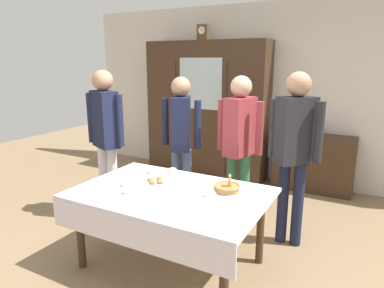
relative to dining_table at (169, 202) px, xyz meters
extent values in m
plane|color=#846B4C|center=(0.00, 0.24, -0.64)|extent=(12.00, 12.00, 0.00)
cube|color=silver|center=(0.00, 2.89, 0.71)|extent=(6.40, 0.10, 2.70)
cylinder|color=#3D2819|center=(-0.71, -0.39, -0.29)|extent=(0.07, 0.07, 0.70)
cylinder|color=#3D2819|center=(0.71, -0.39, -0.29)|extent=(0.07, 0.07, 0.70)
cylinder|color=#3D2819|center=(-0.71, 0.46, -0.29)|extent=(0.07, 0.07, 0.70)
cylinder|color=#3D2819|center=(0.71, 0.46, -0.29)|extent=(0.07, 0.07, 0.70)
cube|color=silver|center=(0.00, 0.04, 0.07)|extent=(1.70, 1.13, 0.03)
cube|color=silver|center=(0.00, -0.53, -0.06)|extent=(1.70, 0.01, 0.24)
cube|color=#3D2819|center=(-0.90, 2.59, 0.44)|extent=(2.00, 0.45, 2.16)
cube|color=silver|center=(-0.90, 2.36, 0.87)|extent=(0.72, 0.01, 0.78)
cube|color=black|center=(-1.34, 2.36, 0.33)|extent=(0.01, 0.01, 1.73)
cube|color=black|center=(-0.46, 2.36, 0.33)|extent=(0.01, 0.01, 1.73)
cube|color=brown|center=(-0.97, 2.59, 1.64)|extent=(0.18, 0.10, 0.24)
cylinder|color=white|center=(-0.97, 2.54, 1.67)|extent=(0.11, 0.01, 0.11)
cube|color=black|center=(-0.97, 2.53, 1.68)|extent=(0.00, 0.00, 0.04)
cube|color=black|center=(-0.95, 2.53, 1.67)|extent=(0.05, 0.00, 0.00)
cube|color=#3D2819|center=(0.80, 2.64, -0.22)|extent=(1.11, 0.35, 0.83)
cube|color=#99332D|center=(0.80, 2.64, 0.21)|extent=(0.15, 0.18, 0.04)
cube|color=#664C7A|center=(0.80, 2.64, 0.24)|extent=(0.14, 0.22, 0.03)
cube|color=#99332D|center=(0.80, 2.64, 0.27)|extent=(0.13, 0.18, 0.04)
cube|color=#B29333|center=(0.80, 2.64, 0.31)|extent=(0.12, 0.18, 0.04)
cylinder|color=white|center=(0.37, 0.08, 0.09)|extent=(0.13, 0.13, 0.01)
cylinder|color=white|center=(0.37, 0.08, 0.12)|extent=(0.08, 0.08, 0.05)
torus|color=white|center=(0.40, 0.08, 0.13)|extent=(0.04, 0.01, 0.04)
cylinder|color=#47230F|center=(0.37, 0.08, 0.15)|extent=(0.06, 0.06, 0.01)
cylinder|color=white|center=(-0.23, 0.45, 0.09)|extent=(0.13, 0.13, 0.01)
cylinder|color=white|center=(-0.23, 0.45, 0.12)|extent=(0.08, 0.08, 0.05)
torus|color=white|center=(-0.19, 0.45, 0.13)|extent=(0.04, 0.01, 0.04)
cylinder|color=#47230F|center=(-0.23, 0.45, 0.15)|extent=(0.06, 0.06, 0.01)
cylinder|color=silver|center=(-0.42, -0.06, 0.09)|extent=(0.13, 0.13, 0.01)
cylinder|color=silver|center=(-0.42, -0.06, 0.12)|extent=(0.08, 0.08, 0.05)
torus|color=silver|center=(-0.38, -0.06, 0.13)|extent=(0.04, 0.01, 0.04)
cylinder|color=white|center=(-0.29, -0.20, 0.09)|extent=(0.13, 0.13, 0.01)
cylinder|color=white|center=(-0.29, -0.20, 0.12)|extent=(0.08, 0.08, 0.05)
torus|color=white|center=(-0.25, -0.20, 0.13)|extent=(0.04, 0.01, 0.04)
cylinder|color=#47230F|center=(-0.29, -0.20, 0.15)|extent=(0.06, 0.06, 0.01)
cylinder|color=white|center=(-0.42, 0.35, 0.09)|extent=(0.13, 0.13, 0.01)
cylinder|color=white|center=(-0.42, 0.35, 0.12)|extent=(0.08, 0.08, 0.05)
torus|color=white|center=(-0.39, 0.35, 0.13)|extent=(0.04, 0.01, 0.04)
cylinder|color=#9E7542|center=(0.44, 0.28, 0.11)|extent=(0.22, 0.22, 0.05)
torus|color=#9E7542|center=(0.44, 0.28, 0.14)|extent=(0.24, 0.24, 0.02)
cylinder|color=tan|center=(0.46, 0.27, 0.19)|extent=(0.04, 0.02, 0.12)
cylinder|color=tan|center=(0.47, 0.28, 0.19)|extent=(0.03, 0.02, 0.12)
cylinder|color=tan|center=(0.46, 0.30, 0.19)|extent=(0.04, 0.04, 0.12)
cylinder|color=white|center=(-0.23, 0.15, 0.10)|extent=(0.28, 0.28, 0.01)
ellipsoid|color=#BC7F3D|center=(-0.18, 0.14, 0.12)|extent=(0.07, 0.05, 0.04)
ellipsoid|color=#BC7F3D|center=(-0.23, 0.21, 0.12)|extent=(0.07, 0.05, 0.04)
ellipsoid|color=#BC7F3D|center=(-0.29, 0.15, 0.12)|extent=(0.07, 0.05, 0.04)
ellipsoid|color=#BC7F3D|center=(-0.24, 0.09, 0.12)|extent=(0.07, 0.05, 0.04)
cube|color=silver|center=(0.19, -0.35, 0.09)|extent=(0.10, 0.01, 0.00)
ellipsoid|color=silver|center=(0.24, -0.35, 0.09)|extent=(0.03, 0.02, 0.01)
cube|color=silver|center=(-0.01, -0.36, 0.09)|extent=(0.10, 0.01, 0.00)
ellipsoid|color=silver|center=(0.05, -0.36, 0.09)|extent=(0.03, 0.02, 0.01)
cylinder|color=#33704C|center=(0.17, 1.07, -0.21)|extent=(0.11, 0.11, 0.85)
cylinder|color=#33704C|center=(0.32, 1.07, -0.21)|extent=(0.11, 0.11, 0.85)
cube|color=#933338|center=(0.25, 1.07, 0.52)|extent=(0.28, 0.40, 0.63)
sphere|color=tan|center=(0.25, 1.07, 0.96)|extent=(0.23, 0.23, 0.23)
cylinder|color=#933338|center=(0.03, 1.07, 0.52)|extent=(0.08, 0.08, 0.57)
cylinder|color=#933338|center=(0.47, 1.07, 0.52)|extent=(0.08, 0.08, 0.57)
cylinder|color=slate|center=(-0.55, 1.04, -0.22)|extent=(0.11, 0.11, 0.83)
cylinder|color=slate|center=(-0.40, 1.04, -0.22)|extent=(0.11, 0.11, 0.83)
cube|color=#191E38|center=(-0.47, 1.04, 0.51)|extent=(0.33, 0.41, 0.62)
sphere|color=tan|center=(-0.47, 1.04, 0.93)|extent=(0.23, 0.23, 0.23)
cylinder|color=#191E38|center=(-0.69, 1.04, 0.51)|extent=(0.08, 0.08, 0.56)
cylinder|color=#191E38|center=(-0.25, 1.04, 0.51)|extent=(0.08, 0.08, 0.56)
cylinder|color=silver|center=(-1.30, 0.58, -0.20)|extent=(0.11, 0.11, 0.87)
cylinder|color=silver|center=(-1.15, 0.58, -0.20)|extent=(0.11, 0.11, 0.87)
cube|color=#191E38|center=(-1.23, 0.58, 0.56)|extent=(0.41, 0.33, 0.65)
sphere|color=tan|center=(-1.23, 0.58, 1.00)|extent=(0.24, 0.24, 0.24)
cylinder|color=#191E38|center=(-1.45, 0.58, 0.56)|extent=(0.08, 0.08, 0.59)
cylinder|color=#191E38|center=(-1.01, 0.58, 0.56)|extent=(0.08, 0.08, 0.59)
cylinder|color=#191E38|center=(0.78, 0.96, -0.20)|extent=(0.11, 0.11, 0.87)
cylinder|color=#191E38|center=(0.93, 0.96, -0.20)|extent=(0.11, 0.11, 0.87)
cube|color=#232328|center=(0.86, 0.96, 0.56)|extent=(0.39, 0.40, 0.65)
sphere|color=tan|center=(0.86, 0.96, 1.01)|extent=(0.24, 0.24, 0.24)
cylinder|color=#232328|center=(0.64, 0.96, 0.56)|extent=(0.08, 0.08, 0.59)
cylinder|color=#232328|center=(1.08, 0.96, 0.56)|extent=(0.08, 0.08, 0.59)
camera|label=1|loc=(1.54, -2.41, 1.23)|focal=32.37mm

